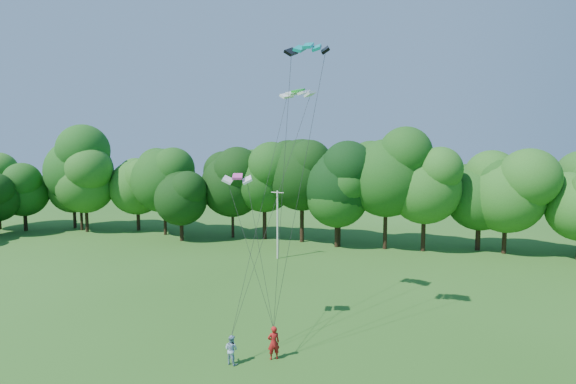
# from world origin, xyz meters

# --- Properties ---
(utility_pole) EXTENTS (1.42, 0.36, 7.14)m
(utility_pole) POSITION_xyz_m (-2.76, 28.12, 3.70)
(utility_pole) COLOR silver
(utility_pole) RESTS_ON ground
(kite_flyer_left) EXTENTS (0.82, 0.74, 1.87)m
(kite_flyer_left) POSITION_xyz_m (3.24, 6.54, 0.93)
(kite_flyer_left) COLOR #B41717
(kite_flyer_left) RESTS_ON ground
(kite_flyer_right) EXTENTS (0.91, 0.79, 1.59)m
(kite_flyer_right) POSITION_xyz_m (1.20, 5.43, 0.80)
(kite_flyer_right) COLOR #96B2D0
(kite_flyer_right) RESTS_ON ground
(kite_teal) EXTENTS (2.48, 1.13, 0.56)m
(kite_teal) POSITION_xyz_m (4.48, 9.43, 17.37)
(kite_teal) COLOR #049595
(kite_teal) RESTS_ON ground
(kite_green) EXTENTS (2.58, 1.80, 0.38)m
(kite_green) POSITION_xyz_m (2.81, 14.00, 15.45)
(kite_green) COLOR green
(kite_green) RESTS_ON ground
(kite_pink) EXTENTS (1.95, 1.33, 0.35)m
(kite_pink) POSITION_xyz_m (0.16, 9.29, 9.86)
(kite_pink) COLOR #EC41AD
(kite_pink) RESTS_ON ground
(tree_back_west) EXTENTS (9.98, 9.98, 14.52)m
(tree_back_west) POSITION_xyz_m (-33.73, 36.47, 9.07)
(tree_back_west) COLOR #392517
(tree_back_west) RESTS_ON ground
(tree_back_center) EXTENTS (9.20, 9.20, 13.38)m
(tree_back_center) POSITION_xyz_m (2.54, 35.49, 8.36)
(tree_back_center) COLOR #342114
(tree_back_center) RESTS_ON ground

